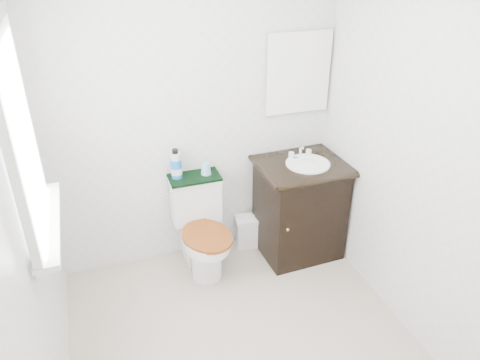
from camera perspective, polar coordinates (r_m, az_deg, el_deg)
floor at (r=3.23m, az=1.07°, el=-20.29°), size 2.40×2.40×0.00m
wall_back at (r=3.50m, az=-5.57°, el=7.82°), size 2.40×0.00×2.40m
wall_left at (r=2.37m, az=-24.69°, el=-5.79°), size 0.00×2.40×2.40m
wall_right at (r=2.98m, az=21.58°, el=2.04°), size 0.00×2.40×2.40m
window at (r=2.43m, az=-25.36°, el=4.41°), size 0.02×0.70×0.90m
mirror at (r=3.66m, az=7.11°, el=12.81°), size 0.50×0.02×0.60m
toilet at (r=3.70m, az=-4.82°, el=-6.23°), size 0.42×0.64×0.74m
vanity at (r=3.83m, az=7.29°, el=-3.18°), size 0.67×0.58×0.92m
trash_bin at (r=4.01m, az=0.85°, el=-6.25°), size 0.21×0.18×0.28m
towel at (r=3.58m, az=-5.57°, el=0.33°), size 0.39×0.22×0.02m
mouthwash_bottle at (r=3.53m, az=-7.80°, el=1.85°), size 0.08×0.08×0.23m
cup at (r=3.58m, az=-4.18°, el=1.43°), size 0.08×0.08×0.10m
soap_bar at (r=3.70m, az=6.77°, el=2.70°), size 0.07×0.04×0.02m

